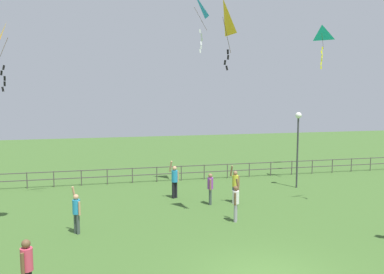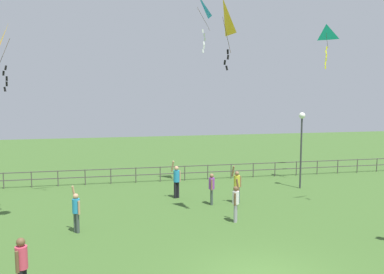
{
  "view_description": "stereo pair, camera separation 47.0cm",
  "coord_description": "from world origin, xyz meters",
  "px_view_note": "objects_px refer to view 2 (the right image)",
  "views": [
    {
      "loc": [
        -4.93,
        -10.75,
        5.58
      ],
      "look_at": [
        -0.87,
        6.11,
        3.65
      ],
      "focal_mm": 38.12,
      "sensor_mm": 36.0,
      "label": 1
    },
    {
      "loc": [
        -4.47,
        -10.85,
        5.58
      ],
      "look_at": [
        -0.87,
        6.11,
        3.65
      ],
      "focal_mm": 38.12,
      "sensor_mm": 36.0,
      "label": 2
    }
  ],
  "objects_px": {
    "lamppost": "(302,133)",
    "kite_0": "(326,35)",
    "person_4": "(22,264)",
    "kite_6": "(9,41)",
    "person_2": "(176,179)",
    "kite_4": "(198,10)",
    "person_5": "(76,210)",
    "person_0": "(212,187)",
    "person_6": "(237,184)",
    "person_3": "(236,201)",
    "kite_1": "(223,19)"
  },
  "relations": [
    {
      "from": "person_5",
      "to": "person_6",
      "type": "bearing_deg",
      "value": 20.38
    },
    {
      "from": "person_5",
      "to": "kite_0",
      "type": "distance_m",
      "value": 16.79
    },
    {
      "from": "person_0",
      "to": "person_6",
      "type": "distance_m",
      "value": 1.31
    },
    {
      "from": "kite_0",
      "to": "kite_1",
      "type": "bearing_deg",
      "value": -144.82
    },
    {
      "from": "kite_1",
      "to": "kite_6",
      "type": "relative_size",
      "value": 1.02
    },
    {
      "from": "person_3",
      "to": "person_6",
      "type": "height_order",
      "value": "person_6"
    },
    {
      "from": "person_6",
      "to": "kite_4",
      "type": "relative_size",
      "value": 0.61
    },
    {
      "from": "person_2",
      "to": "kite_0",
      "type": "relative_size",
      "value": 0.81
    },
    {
      "from": "lamppost",
      "to": "person_0",
      "type": "bearing_deg",
      "value": -158.89
    },
    {
      "from": "person_5",
      "to": "kite_4",
      "type": "bearing_deg",
      "value": 44.79
    },
    {
      "from": "person_3",
      "to": "kite_6",
      "type": "height_order",
      "value": "kite_6"
    },
    {
      "from": "person_4",
      "to": "kite_6",
      "type": "bearing_deg",
      "value": 102.03
    },
    {
      "from": "person_6",
      "to": "kite_4",
      "type": "distance_m",
      "value": 9.88
    },
    {
      "from": "lamppost",
      "to": "kite_6",
      "type": "height_order",
      "value": "kite_6"
    },
    {
      "from": "person_0",
      "to": "person_5",
      "type": "distance_m",
      "value": 6.88
    },
    {
      "from": "person_0",
      "to": "kite_0",
      "type": "bearing_deg",
      "value": 19.75
    },
    {
      "from": "lamppost",
      "to": "person_5",
      "type": "bearing_deg",
      "value": -157.37
    },
    {
      "from": "lamppost",
      "to": "person_2",
      "type": "relative_size",
      "value": 2.2
    },
    {
      "from": "person_2",
      "to": "kite_0",
      "type": "bearing_deg",
      "value": 6.7
    },
    {
      "from": "lamppost",
      "to": "kite_4",
      "type": "height_order",
      "value": "kite_4"
    },
    {
      "from": "kite_0",
      "to": "person_3",
      "type": "bearing_deg",
      "value": -142.31
    },
    {
      "from": "person_3",
      "to": "kite_4",
      "type": "bearing_deg",
      "value": 92.18
    },
    {
      "from": "kite_4",
      "to": "kite_6",
      "type": "distance_m",
      "value": 10.22
    },
    {
      "from": "lamppost",
      "to": "kite_4",
      "type": "xyz_separation_m",
      "value": [
        -5.84,
        1.23,
        6.91
      ]
    },
    {
      "from": "kite_4",
      "to": "kite_1",
      "type": "bearing_deg",
      "value": -93.49
    },
    {
      "from": "kite_6",
      "to": "person_2",
      "type": "bearing_deg",
      "value": 18.08
    },
    {
      "from": "person_2",
      "to": "kite_1",
      "type": "bearing_deg",
      "value": -75.14
    },
    {
      "from": "person_2",
      "to": "kite_4",
      "type": "relative_size",
      "value": 0.64
    },
    {
      "from": "person_6",
      "to": "kite_0",
      "type": "relative_size",
      "value": 0.77
    },
    {
      "from": "kite_0",
      "to": "kite_1",
      "type": "relative_size",
      "value": 0.86
    },
    {
      "from": "person_3",
      "to": "person_5",
      "type": "height_order",
      "value": "person_5"
    },
    {
      "from": "person_0",
      "to": "kite_0",
      "type": "distance_m",
      "value": 11.23
    },
    {
      "from": "kite_0",
      "to": "kite_1",
      "type": "height_order",
      "value": "kite_0"
    },
    {
      "from": "person_5",
      "to": "kite_0",
      "type": "relative_size",
      "value": 0.75
    },
    {
      "from": "person_6",
      "to": "kite_0",
      "type": "bearing_deg",
      "value": 23.38
    },
    {
      "from": "person_5",
      "to": "kite_4",
      "type": "distance_m",
      "value": 12.83
    },
    {
      "from": "lamppost",
      "to": "kite_0",
      "type": "relative_size",
      "value": 1.78
    },
    {
      "from": "person_3",
      "to": "person_4",
      "type": "relative_size",
      "value": 1.07
    },
    {
      "from": "person_3",
      "to": "person_4",
      "type": "xyz_separation_m",
      "value": [
        -7.66,
        -5.12,
        0.06
      ]
    },
    {
      "from": "person_6",
      "to": "kite_6",
      "type": "xyz_separation_m",
      "value": [
        -10.19,
        -0.8,
        6.72
      ]
    },
    {
      "from": "person_5",
      "to": "kite_6",
      "type": "xyz_separation_m",
      "value": [
        -2.59,
        2.02,
        6.74
      ]
    },
    {
      "from": "lamppost",
      "to": "person_6",
      "type": "distance_m",
      "value": 5.6
    },
    {
      "from": "lamppost",
      "to": "kite_6",
      "type": "relative_size",
      "value": 1.57
    },
    {
      "from": "person_6",
      "to": "kite_1",
      "type": "xyz_separation_m",
      "value": [
        -1.62,
        -2.82,
        7.57
      ]
    },
    {
      "from": "lamppost",
      "to": "person_5",
      "type": "relative_size",
      "value": 2.36
    },
    {
      "from": "kite_4",
      "to": "person_2",
      "type": "bearing_deg",
      "value": -129.64
    },
    {
      "from": "person_3",
      "to": "person_6",
      "type": "bearing_deg",
      "value": 70.83
    },
    {
      "from": "kite_1",
      "to": "lamppost",
      "type": "bearing_deg",
      "value": 39.23
    },
    {
      "from": "kite_0",
      "to": "kite_6",
      "type": "height_order",
      "value": "kite_0"
    },
    {
      "from": "kite_6",
      "to": "kite_1",
      "type": "bearing_deg",
      "value": -13.26
    }
  ]
}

